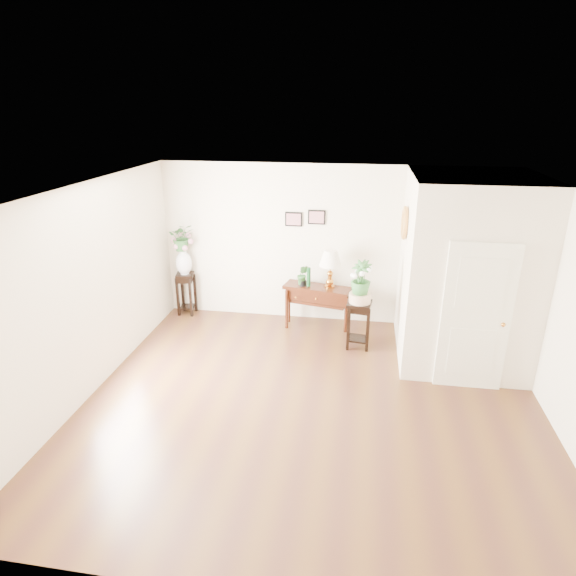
% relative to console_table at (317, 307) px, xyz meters
% --- Properties ---
extents(floor, '(6.00, 5.50, 0.02)m').
position_rel_console_table_xyz_m(floor, '(0.18, -2.36, -0.38)').
color(floor, '#442519').
rests_on(floor, ground).
extents(ceiling, '(6.00, 5.50, 0.02)m').
position_rel_console_table_xyz_m(ceiling, '(0.18, -2.36, 2.42)').
color(ceiling, white).
rests_on(ceiling, ground).
extents(wall_back, '(6.00, 0.02, 2.80)m').
position_rel_console_table_xyz_m(wall_back, '(0.18, 0.39, 1.02)').
color(wall_back, beige).
rests_on(wall_back, ground).
extents(wall_front, '(6.00, 0.02, 2.80)m').
position_rel_console_table_xyz_m(wall_front, '(0.18, -5.11, 1.02)').
color(wall_front, beige).
rests_on(wall_front, ground).
extents(wall_left, '(0.02, 5.50, 2.80)m').
position_rel_console_table_xyz_m(wall_left, '(-2.82, -2.36, 1.02)').
color(wall_left, beige).
rests_on(wall_left, ground).
extents(partition, '(1.80, 1.95, 2.80)m').
position_rel_console_table_xyz_m(partition, '(2.28, -0.59, 1.02)').
color(partition, beige).
rests_on(partition, floor).
extents(door, '(0.90, 0.05, 2.10)m').
position_rel_console_table_xyz_m(door, '(2.28, -1.59, 0.67)').
color(door, silver).
rests_on(door, floor).
extents(art_print_left, '(0.30, 0.02, 0.25)m').
position_rel_console_table_xyz_m(art_print_left, '(-0.47, 0.37, 1.47)').
color(art_print_left, black).
rests_on(art_print_left, wall_back).
extents(art_print_right, '(0.30, 0.02, 0.25)m').
position_rel_console_table_xyz_m(art_print_right, '(-0.07, 0.37, 1.52)').
color(art_print_right, black).
rests_on(art_print_right, wall_back).
extents(wall_ornament, '(0.07, 0.51, 0.51)m').
position_rel_console_table_xyz_m(wall_ornament, '(1.34, -0.46, 1.67)').
color(wall_ornament, '#B7732C').
rests_on(wall_ornament, partition).
extents(console_table, '(1.21, 0.61, 0.77)m').
position_rel_console_table_xyz_m(console_table, '(0.00, 0.00, 0.00)').
color(console_table, black).
rests_on(console_table, floor).
extents(table_lamp, '(0.39, 0.39, 0.67)m').
position_rel_console_table_xyz_m(table_lamp, '(0.21, 0.00, 0.73)').
color(table_lamp, '#B57022').
rests_on(table_lamp, console_table).
extents(green_vase, '(0.07, 0.07, 0.33)m').
position_rel_console_table_xyz_m(green_vase, '(-0.15, 0.00, 0.55)').
color(green_vase, '#11421E').
rests_on(green_vase, console_table).
extents(potted_plant, '(0.21, 0.18, 0.36)m').
position_rel_console_table_xyz_m(potted_plant, '(-0.25, 0.00, 0.57)').
color(potted_plant, '#2B602A').
rests_on(potted_plant, console_table).
extents(plant_stand_a, '(0.37, 0.37, 0.80)m').
position_rel_console_table_xyz_m(plant_stand_a, '(-2.47, 0.21, 0.01)').
color(plant_stand_a, black).
rests_on(plant_stand_a, floor).
extents(porcelain_vase, '(0.36, 0.36, 0.50)m').
position_rel_console_table_xyz_m(porcelain_vase, '(-2.47, 0.21, 0.64)').
color(porcelain_vase, white).
rests_on(porcelain_vase, plant_stand_a).
extents(lily_arrangement, '(0.56, 0.52, 0.49)m').
position_rel_console_table_xyz_m(lily_arrangement, '(-2.47, 0.21, 1.06)').
color(lily_arrangement, '#2B602A').
rests_on(lily_arrangement, porcelain_vase).
extents(plant_stand_b, '(0.41, 0.41, 0.78)m').
position_rel_console_table_xyz_m(plant_stand_b, '(0.74, -0.62, 0.01)').
color(plant_stand_b, black).
rests_on(plant_stand_b, floor).
extents(ceramic_bowl, '(0.40, 0.40, 0.15)m').
position_rel_console_table_xyz_m(ceramic_bowl, '(0.74, -0.62, 0.48)').
color(ceramic_bowl, '#B6AD94').
rests_on(ceramic_bowl, plant_stand_b).
extents(narcissus, '(0.42, 0.42, 0.57)m').
position_rel_console_table_xyz_m(narcissus, '(0.74, -0.62, 0.80)').
color(narcissus, '#2B602A').
rests_on(narcissus, ceramic_bowl).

